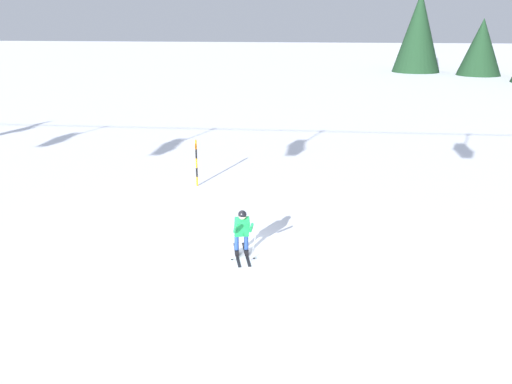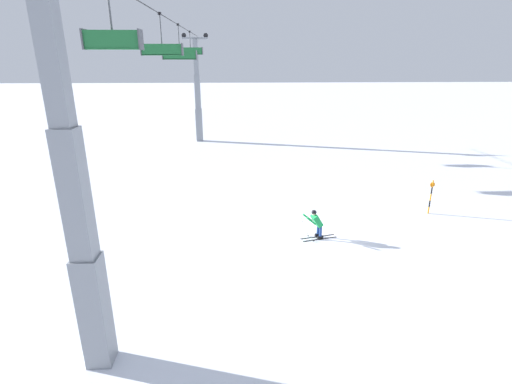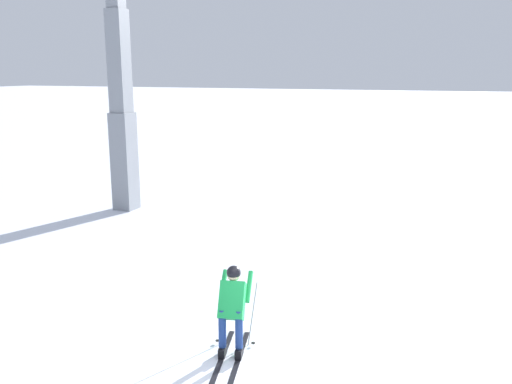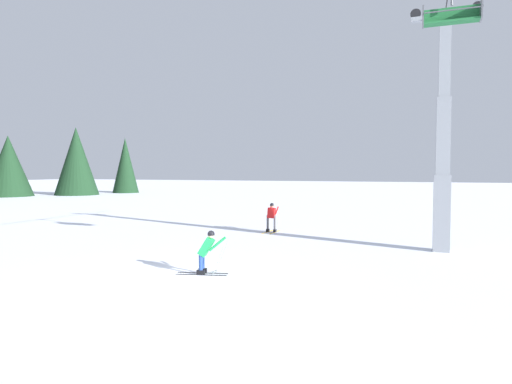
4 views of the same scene
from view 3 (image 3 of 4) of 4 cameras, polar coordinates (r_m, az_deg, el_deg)
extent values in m
cube|color=black|center=(9.65, -3.52, -16.78)|extent=(0.51, 1.74, 0.01)
cube|color=black|center=(9.61, -3.53, -16.33)|extent=(0.17, 0.30, 0.16)
cylinder|color=navy|center=(9.41, -3.56, -14.09)|extent=(0.13, 0.13, 0.68)
cube|color=black|center=(9.60, -1.78, -16.92)|extent=(0.51, 1.74, 0.01)
cube|color=black|center=(9.56, -1.78, -16.47)|extent=(0.17, 0.30, 0.16)
cylinder|color=navy|center=(9.36, -1.80, -14.22)|extent=(0.13, 0.13, 0.68)
cube|color=green|center=(9.35, -2.52, -11.32)|extent=(0.54, 0.63, 0.67)
sphere|color=beige|center=(9.34, -2.36, -8.67)|extent=(0.23, 0.23, 0.23)
sphere|color=black|center=(9.33, -2.37, -8.47)|extent=(0.24, 0.24, 0.24)
cylinder|color=green|center=(9.69, -3.47, -9.75)|extent=(0.20, 0.51, 0.44)
cylinder|color=gray|center=(9.99, -3.63, -12.86)|extent=(0.25, 0.44, 1.17)
cylinder|color=black|center=(10.03, -4.07, -15.30)|extent=(0.07, 0.07, 0.01)
cylinder|color=green|center=(9.62, -0.74, -9.91)|extent=(0.20, 0.51, 0.44)
cylinder|color=gray|center=(9.90, -0.42, -13.07)|extent=(0.02, 0.49, 1.17)
cylinder|color=black|center=(9.92, -0.29, -15.58)|extent=(0.07, 0.07, 0.01)
cube|color=gray|center=(19.23, -13.66, 3.12)|extent=(0.69, 0.69, 3.35)
cube|color=gray|center=(18.99, -14.20, 13.13)|extent=(0.58, 0.58, 3.35)
camera|label=1|loc=(23.71, 8.28, 17.59)|focal=39.74mm
camera|label=2|loc=(23.25, -40.27, 18.29)|focal=26.63mm
camera|label=4|loc=(17.71, 55.72, 3.28)|focal=31.09mm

